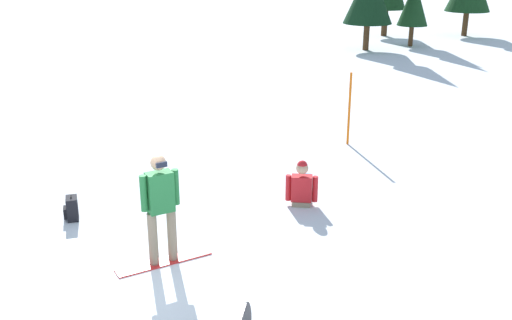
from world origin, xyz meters
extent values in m
plane|color=white|center=(0.00, 0.00, 0.00)|extent=(800.00, 800.00, 0.00)
cube|color=red|center=(-0.02, 0.92, 0.01)|extent=(1.28, 1.33, 0.02)
cylinder|color=gray|center=(0.09, 1.04, 0.46)|extent=(0.15, 0.15, 0.88)
cylinder|color=gray|center=(-0.13, 0.81, 0.46)|extent=(0.15, 0.15, 0.88)
cube|color=#237238|center=(-0.02, 0.92, 1.23)|extent=(0.45, 0.46, 0.65)
cylinder|color=#237238|center=(0.16, 1.11, 1.26)|extent=(0.11, 0.11, 0.58)
cylinder|color=#237238|center=(-0.19, 0.73, 1.26)|extent=(0.11, 0.11, 0.58)
sphere|color=tan|center=(-0.02, 0.92, 1.71)|extent=(0.24, 0.24, 0.24)
cube|color=black|center=(0.09, 0.83, 1.72)|extent=(0.15, 0.15, 0.08)
cube|color=gray|center=(1.58, 3.78, 0.05)|extent=(0.40, 0.34, 0.10)
cylinder|color=gray|center=(1.39, 4.26, 0.07)|extent=(0.28, 0.81, 0.14)
cylinder|color=gray|center=(1.59, 4.29, 0.07)|extent=(0.28, 0.81, 0.14)
cube|color=#1E8CD8|center=(1.42, 4.67, 0.01)|extent=(0.54, 1.56, 0.02)
cube|color=red|center=(1.58, 3.78, 0.36)|extent=(0.44, 0.31, 0.51)
cylinder|color=red|center=(1.32, 3.74, 0.35)|extent=(0.11, 0.11, 0.52)
cylinder|color=red|center=(1.83, 3.83, 0.35)|extent=(0.11, 0.11, 0.52)
sphere|color=tan|center=(1.58, 3.78, 0.77)|extent=(0.24, 0.24, 0.24)
sphere|color=red|center=(1.58, 3.78, 0.82)|extent=(0.20, 0.20, 0.20)
cylinder|color=black|center=(1.77, -0.22, 0.15)|extent=(0.12, 0.30, 0.29)
cube|color=black|center=(-2.33, 1.89, 0.22)|extent=(0.34, 0.38, 0.44)
cube|color=black|center=(-2.43, 1.82, 0.15)|extent=(0.17, 0.22, 0.20)
cylinder|color=black|center=(-2.33, 1.89, 0.46)|extent=(0.09, 0.11, 0.02)
cylinder|color=orange|center=(1.84, 7.85, 0.93)|extent=(0.06, 0.06, 1.85)
cylinder|color=#472D19|center=(0.38, 22.56, 0.63)|extent=(0.29, 0.29, 1.27)
cylinder|color=#472D19|center=(5.01, 29.00, 0.67)|extent=(0.30, 0.30, 1.34)
cylinder|color=#472D19|center=(2.37, 24.39, 0.51)|extent=(0.23, 0.23, 1.02)
cone|color=#143819|center=(2.37, 24.39, 2.11)|extent=(1.50, 1.50, 2.18)
cylinder|color=#472D19|center=(0.72, 27.68, 0.73)|extent=(0.33, 0.33, 1.46)
camera|label=1|loc=(3.91, -6.76, 4.82)|focal=42.05mm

